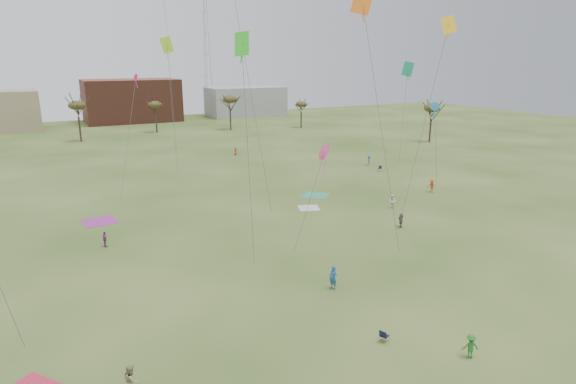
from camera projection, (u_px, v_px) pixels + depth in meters
name	position (u px, v px, depth m)	size (l,w,h in m)	color
ground	(361.00, 299.00, 36.36)	(260.00, 260.00, 0.00)	#2E4916
flyer_near_center	(470.00, 346.00, 29.07)	(1.00, 0.58, 1.55)	#236A23
flyer_near_right	(333.00, 278.00, 37.76)	(0.70, 0.46, 1.92)	#214E9A
spectator_fore_b	(132.00, 381.00, 25.66)	(0.94, 0.73, 1.94)	#96935F
spectator_fore_c	(401.00, 220.00, 51.77)	(1.45, 0.46, 1.56)	brown
flyer_mid_b	(432.00, 186.00, 65.49)	(1.13, 0.65, 1.75)	#B23C21
spectator_mid_d	(105.00, 239.00, 46.35)	(0.92, 0.38, 1.57)	#8E3B8B
spectator_mid_e	(392.00, 201.00, 58.43)	(0.83, 0.65, 1.72)	white
flyer_far_b	(235.00, 151.00, 90.99)	(0.72, 0.47, 1.47)	#9D3A1A
flyer_far_c	(369.00, 160.00, 82.23)	(1.06, 0.61, 1.64)	#1F4792
blanket_cream	(309.00, 208.00, 58.68)	(2.47, 2.47, 0.03)	silver
blanket_plum	(100.00, 221.00, 53.81)	(3.47, 3.47, 0.03)	#9E308C
blanket_olive	(315.00, 195.00, 64.11)	(3.31, 3.31, 0.03)	#389A6E
camp_chair_center	(384.00, 338.00, 30.85)	(0.70, 0.67, 0.87)	#121533
camp_chair_right	(379.00, 170.00, 77.99)	(0.68, 0.66, 0.87)	#141738
kites_aloft	(228.00, 27.00, 55.63)	(66.11, 60.86, 27.75)	red
tree_line	(128.00, 111.00, 100.81)	(117.44, 49.32, 8.91)	#3A2B1E
building_brick	(132.00, 100.00, 139.53)	(26.00, 16.00, 12.00)	brown
building_grey	(246.00, 102.00, 153.82)	(24.00, 12.00, 9.00)	gray
radio_tower	(207.00, 54.00, 151.42)	(1.51, 1.72, 41.00)	#9EA3A8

